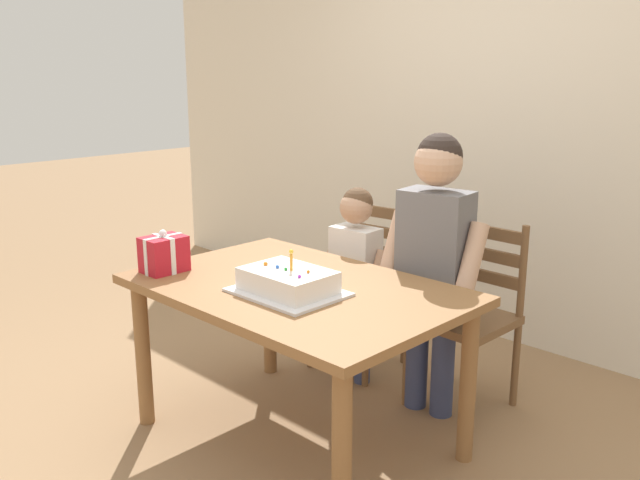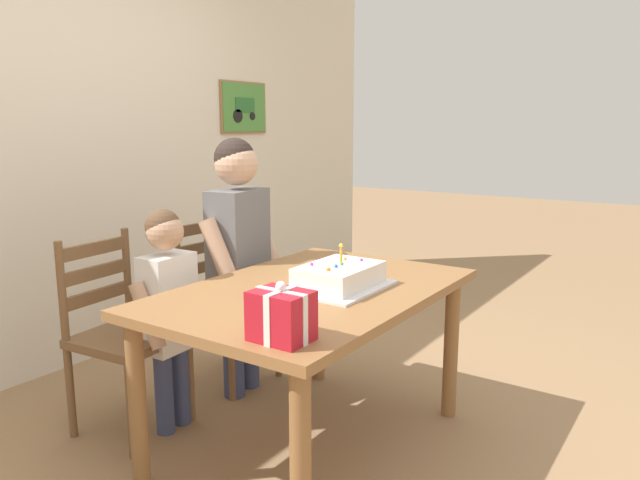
% 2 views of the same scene
% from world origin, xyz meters
% --- Properties ---
extents(ground_plane, '(20.00, 20.00, 0.00)m').
position_xyz_m(ground_plane, '(0.00, 0.00, 0.00)').
color(ground_plane, '#997551').
extents(back_wall, '(6.40, 0.11, 2.60)m').
position_xyz_m(back_wall, '(0.01, 1.76, 1.30)').
color(back_wall, silver).
rests_on(back_wall, ground).
extents(dining_table, '(1.41, 0.94, 0.74)m').
position_xyz_m(dining_table, '(0.00, 0.00, 0.64)').
color(dining_table, olive).
rests_on(dining_table, ground).
extents(birthday_cake, '(0.44, 0.34, 0.19)m').
position_xyz_m(birthday_cake, '(0.06, -0.10, 0.78)').
color(birthday_cake, silver).
rests_on(birthday_cake, dining_table).
extents(gift_box_red_large, '(0.15, 0.19, 0.20)m').
position_xyz_m(gift_box_red_large, '(-0.57, -0.28, 0.82)').
color(gift_box_red_large, red).
rests_on(gift_box_red_large, dining_table).
extents(chair_left, '(0.46, 0.46, 0.92)m').
position_xyz_m(chair_left, '(-0.34, 0.84, 0.47)').
color(chair_left, brown).
rests_on(chair_left, ground).
extents(chair_right, '(0.43, 0.43, 0.92)m').
position_xyz_m(chair_right, '(0.34, 0.84, 0.47)').
color(chair_right, brown).
rests_on(chair_right, ground).
extents(child_older, '(0.51, 0.30, 1.36)m').
position_xyz_m(child_older, '(0.26, 0.64, 0.83)').
color(child_older, '#38426B').
rests_on(child_older, ground).
extents(child_younger, '(0.38, 0.22, 1.05)m').
position_xyz_m(child_younger, '(-0.23, 0.64, 0.64)').
color(child_younger, '#38426B').
rests_on(child_younger, ground).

